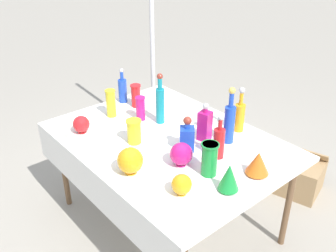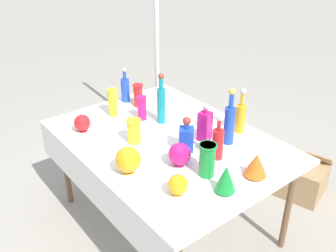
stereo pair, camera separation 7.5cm
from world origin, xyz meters
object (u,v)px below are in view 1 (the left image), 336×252
slender_vase_0 (140,108)px  slender_vase_2 (134,131)px  slender_vase_1 (136,95)px  square_decanter_1 (205,124)px  square_decanter_0 (187,137)px  slender_vase_3 (209,158)px  round_bowl_0 (130,161)px  fluted_vase_1 (229,177)px  canopy_pole (153,59)px  slender_vase_4 (111,102)px  tall_bottle_1 (123,89)px  cardboard_box_behind_left (293,174)px  round_bowl_3 (181,154)px  round_bowl_1 (182,184)px  tall_bottle_3 (240,115)px  tall_bottle_0 (229,121)px  tall_bottle_4 (219,142)px  fluted_vase_0 (258,163)px  tall_bottle_2 (160,103)px  round_bowl_2 (81,124)px

slender_vase_0 → slender_vase_2: (0.25, -0.24, -0.01)m
slender_vase_1 → square_decanter_1: bearing=3.5°
square_decanter_0 → slender_vase_3: square_decanter_0 is taller
round_bowl_0 → fluted_vase_1: bearing=33.0°
slender_vase_3 → canopy_pole: (-1.55, 0.79, 0.05)m
slender_vase_0 → slender_vase_4: size_ratio=0.86×
tall_bottle_1 → cardboard_box_behind_left: (1.09, 1.01, -0.72)m
square_decanter_0 → round_bowl_3: (0.11, -0.15, -0.02)m
round_bowl_1 → round_bowl_3: 0.29m
tall_bottle_3 → cardboard_box_behind_left: tall_bottle_3 is taller
square_decanter_1 → slender_vase_0: square_decanter_1 is taller
cardboard_box_behind_left → tall_bottle_0: bearing=-95.5°
cardboard_box_behind_left → slender_vase_3: bearing=-85.3°
slender_vase_4 → tall_bottle_3: bearing=36.0°
tall_bottle_4 → slender_vase_3: size_ratio=1.42×
square_decanter_0 → cardboard_box_behind_left: square_decanter_0 is taller
tall_bottle_0 → round_bowl_3: size_ratio=2.67×
square_decanter_1 → slender_vase_4: 0.77m
slender_vase_2 → slender_vase_4: (-0.44, 0.10, 0.02)m
slender_vase_0 → fluted_vase_0: bearing=5.8°
round_bowl_0 → round_bowl_3: size_ratio=1.10×
fluted_vase_0 → tall_bottle_1: bearing=-179.0°
tall_bottle_2 → slender_vase_0: tall_bottle_2 is taller
tall_bottle_4 → fluted_vase_1: size_ratio=1.74×
tall_bottle_4 → slender_vase_3: 0.20m
slender_vase_3 → cardboard_box_behind_left: size_ratio=0.38×
cardboard_box_behind_left → canopy_pole: size_ratio=0.23×
fluted_vase_1 → round_bowl_1: 0.26m
tall_bottle_0 → square_decanter_0: 0.31m
tall_bottle_2 → slender_vase_3: 0.73m
tall_bottle_4 → canopy_pole: size_ratio=0.13×
round_bowl_2 → round_bowl_3: (0.76, 0.27, 0.01)m
tall_bottle_3 → slender_vase_0: (-0.59, -0.44, -0.03)m
slender_vase_1 → slender_vase_2: (0.46, -0.35, -0.01)m
tall_bottle_2 → tall_bottle_3: tall_bottle_2 is taller
slender_vase_1 → round_bowl_1: (1.08, -0.47, -0.04)m
round_bowl_3 → cardboard_box_behind_left: bearing=86.5°
tall_bottle_4 → round_bowl_1: bearing=-73.3°
tall_bottle_3 → tall_bottle_4: size_ratio=1.13×
round_bowl_1 → cardboard_box_behind_left: size_ratio=0.22×
slender_vase_0 → slender_vase_3: bearing=-7.8°
square_decanter_0 → tall_bottle_0: bearing=68.4°
tall_bottle_0 → tall_bottle_2: bearing=-161.6°
tall_bottle_0 → slender_vase_3: 0.42m
tall_bottle_1 → tall_bottle_2: (0.49, 0.00, 0.05)m
tall_bottle_4 → slender_vase_2: size_ratio=1.76×
slender_vase_2 → round_bowl_0: slender_vase_2 is taller
fluted_vase_0 → round_bowl_3: size_ratio=1.00×
cardboard_box_behind_left → slender_vase_0: bearing=-123.8°
square_decanter_1 → slender_vase_3: 0.41m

